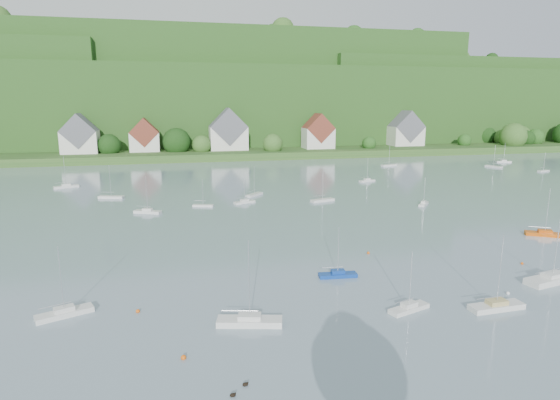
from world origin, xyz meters
name	(u,v)px	position (x,y,z in m)	size (l,w,h in m)	color
far_shore_strip	(215,151)	(0.00, 200.00, 1.50)	(600.00, 60.00, 3.00)	#27511E
forested_ridge	(205,103)	(0.39, 268.57, 22.89)	(620.00, 181.22, 69.89)	#1C3D13
village_building_0	(80,137)	(-55.00, 187.00, 9.51)	(14.00, 10.40, 16.00)	silver
village_building_1	(145,138)	(-30.00, 189.00, 8.75)	(12.00, 9.36, 14.00)	silver
village_building_2	(228,133)	(5.00, 188.00, 10.27)	(16.00, 11.44, 18.00)	silver
village_building_3	(318,134)	(45.00, 186.00, 9.43)	(13.00, 10.40, 15.50)	silver
village_building_4	(406,132)	(90.00, 190.00, 9.59)	(15.00, 10.40, 16.50)	silver
near_sailboat_0	(250,321)	(-10.69, 31.59, 0.47)	(7.18, 3.51, 9.34)	silver
near_sailboat_1	(338,274)	(3.13, 42.54, 0.40)	(5.27, 1.87, 6.98)	navy
near_sailboat_2	(496,306)	(17.40, 29.05, 0.46)	(6.58, 2.10, 8.78)	silver
near_sailboat_3	(409,307)	(7.48, 30.94, 0.41)	(5.38, 3.02, 7.00)	silver
near_sailboat_4	(553,278)	(30.08, 34.59, 0.53)	(8.60, 3.95, 11.21)	silver
near_sailboat_5	(545,233)	(45.60, 53.09, 0.45)	(6.38, 4.72, 8.57)	#C14B08
near_sailboat_6	(64,312)	(-30.36, 38.12, 0.43)	(6.14, 3.85, 8.04)	silver
mooring_buoy_0	(138,312)	(-22.52, 37.31, 0.00)	(0.46, 0.46, 0.46)	#DF590E
mooring_buoy_1	(508,294)	(21.64, 32.43, 0.00)	(0.45, 0.45, 0.45)	silver
mooring_buoy_2	(522,264)	(31.15, 41.37, 0.00)	(0.39, 0.39, 0.39)	#DF590E
mooring_buoy_3	(368,254)	(11.15, 50.82, 0.00)	(0.45, 0.45, 0.45)	#DF590E
mooring_buoy_5	(184,359)	(-17.70, 26.30, 0.00)	(0.50, 0.50, 0.50)	#DF590E
duck_pair	(239,390)	(-13.34, 20.37, 0.12)	(1.73, 1.52, 0.37)	black
far_sailboat_cluster	(247,184)	(2.00, 116.08, 0.38)	(191.73, 69.72, 8.71)	silver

